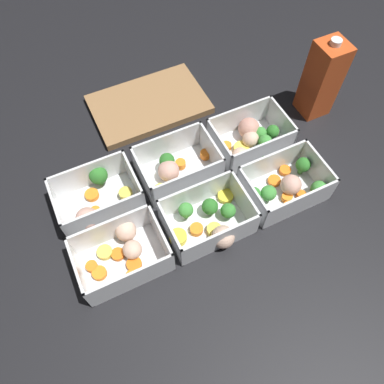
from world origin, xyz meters
The scene contains 9 objects.
ground_plane centered at (0.00, 0.00, 0.00)m, with size 4.00×4.00×0.00m, color black.
container_near_left centered at (-0.18, -0.06, 0.02)m, with size 0.17×0.14×0.07m.
container_near_center centered at (0.00, -0.08, 0.03)m, with size 0.17×0.14×0.07m.
container_near_right centered at (0.19, -0.07, 0.03)m, with size 0.17×0.12×0.07m.
container_far_left centered at (-0.19, 0.07, 0.03)m, with size 0.17×0.13×0.07m.
container_far_center centered at (-0.01, 0.07, 0.03)m, with size 0.17×0.12×0.07m.
container_far_right centered at (0.18, 0.07, 0.03)m, with size 0.17×0.12×0.07m.
juice_carton centered at (0.38, 0.11, 0.10)m, with size 0.07×0.07×0.20m.
cutting_board centered at (0.02, 0.29, 0.01)m, with size 0.28×0.18×0.02m.
Camera 1 is at (-0.18, -0.37, 0.70)m, focal length 35.00 mm.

